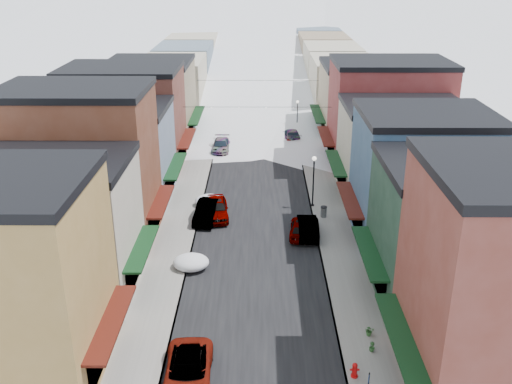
{
  "coord_description": "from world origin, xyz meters",
  "views": [
    {
      "loc": [
        0.31,
        -21.55,
        21.15
      ],
      "look_at": [
        0.0,
        24.19,
        2.54
      ],
      "focal_mm": 40.0,
      "sensor_mm": 36.0,
      "label": 1
    }
  ],
  "objects_px": {
    "car_white_suv": "(188,372)",
    "trash_can": "(324,212)",
    "fire_hydrant": "(355,370)",
    "streetlamp_near": "(314,175)",
    "car_dark_hatch": "(207,211)",
    "car_silver_sedan": "(216,208)",
    "car_green_sedan": "(308,227)"
  },
  "relations": [
    {
      "from": "car_green_sedan",
      "to": "streetlamp_near",
      "type": "relative_size",
      "value": 0.99
    },
    {
      "from": "car_silver_sedan",
      "to": "car_dark_hatch",
      "type": "bearing_deg",
      "value": -151.45
    },
    {
      "from": "car_dark_hatch",
      "to": "fire_hydrant",
      "type": "relative_size",
      "value": 5.62
    },
    {
      "from": "car_dark_hatch",
      "to": "car_green_sedan",
      "type": "distance_m",
      "value": 9.11
    },
    {
      "from": "car_silver_sedan",
      "to": "car_dark_hatch",
      "type": "xyz_separation_m",
      "value": [
        -0.8,
        -0.55,
        -0.04
      ]
    },
    {
      "from": "streetlamp_near",
      "to": "car_white_suv",
      "type": "bearing_deg",
      "value": -110.1
    },
    {
      "from": "fire_hydrant",
      "to": "trash_can",
      "type": "xyz_separation_m",
      "value": [
        0.48,
        20.87,
        0.09
      ]
    },
    {
      "from": "trash_can",
      "to": "car_dark_hatch",
      "type": "bearing_deg",
      "value": -178.09
    },
    {
      "from": "car_white_suv",
      "to": "car_green_sedan",
      "type": "distance_m",
      "value": 19.56
    },
    {
      "from": "car_green_sedan",
      "to": "car_dark_hatch",
      "type": "bearing_deg",
      "value": -18.41
    },
    {
      "from": "car_silver_sedan",
      "to": "streetlamp_near",
      "type": "xyz_separation_m",
      "value": [
        8.7,
        2.28,
        2.31
      ]
    },
    {
      "from": "car_white_suv",
      "to": "trash_can",
      "type": "height_order",
      "value": "car_white_suv"
    },
    {
      "from": "car_silver_sedan",
      "to": "fire_hydrant",
      "type": "xyz_separation_m",
      "value": [
        8.99,
        -21.08,
        -0.3
      ]
    },
    {
      "from": "car_dark_hatch",
      "to": "car_green_sedan",
      "type": "relative_size",
      "value": 1.05
    },
    {
      "from": "car_dark_hatch",
      "to": "trash_can",
      "type": "height_order",
      "value": "car_dark_hatch"
    },
    {
      "from": "car_green_sedan",
      "to": "streetlamp_near",
      "type": "distance_m",
      "value": 6.38
    },
    {
      "from": "car_silver_sedan",
      "to": "trash_can",
      "type": "height_order",
      "value": "car_silver_sedan"
    },
    {
      "from": "car_green_sedan",
      "to": "fire_hydrant",
      "type": "bearing_deg",
      "value": 94.76
    },
    {
      "from": "fire_hydrant",
      "to": "car_silver_sedan",
      "type": "bearing_deg",
      "value": 113.09
    },
    {
      "from": "car_white_suv",
      "to": "trash_can",
      "type": "distance_m",
      "value": 23.3
    },
    {
      "from": "car_silver_sedan",
      "to": "car_white_suv",
      "type": "bearing_deg",
      "value": -96.16
    },
    {
      "from": "car_white_suv",
      "to": "streetlamp_near",
      "type": "bearing_deg",
      "value": 67.86
    },
    {
      "from": "streetlamp_near",
      "to": "trash_can",
      "type": "bearing_deg",
      "value": -72.95
    },
    {
      "from": "trash_can",
      "to": "streetlamp_near",
      "type": "xyz_separation_m",
      "value": [
        -0.76,
        2.49,
        2.52
      ]
    },
    {
      "from": "car_dark_hatch",
      "to": "car_silver_sedan",
      "type": "bearing_deg",
      "value": 40.39
    },
    {
      "from": "car_dark_hatch",
      "to": "car_green_sedan",
      "type": "height_order",
      "value": "car_dark_hatch"
    },
    {
      "from": "streetlamp_near",
      "to": "car_dark_hatch",
      "type": "bearing_deg",
      "value": -163.38
    },
    {
      "from": "car_dark_hatch",
      "to": "trash_can",
      "type": "xyz_separation_m",
      "value": [
        10.26,
        0.34,
        -0.17
      ]
    },
    {
      "from": "car_white_suv",
      "to": "car_dark_hatch",
      "type": "xyz_separation_m",
      "value": [
        -0.8,
        20.94,
        0.06
      ]
    },
    {
      "from": "car_silver_sedan",
      "to": "trash_can",
      "type": "distance_m",
      "value": 9.47
    },
    {
      "from": "car_white_suv",
      "to": "car_dark_hatch",
      "type": "distance_m",
      "value": 20.96
    },
    {
      "from": "car_white_suv",
      "to": "car_silver_sedan",
      "type": "xyz_separation_m",
      "value": [
        0.0,
        21.5,
        0.1
      ]
    }
  ]
}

